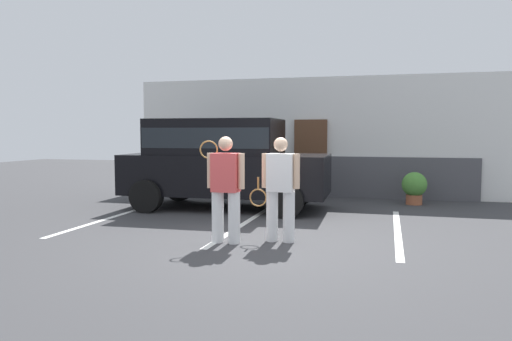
{
  "coord_description": "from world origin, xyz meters",
  "views": [
    {
      "loc": [
        2.01,
        -7.4,
        1.74
      ],
      "look_at": [
        -0.33,
        1.2,
        1.05
      ],
      "focal_mm": 34.22,
      "sensor_mm": 36.0,
      "label": 1
    }
  ],
  "objects_px": {
    "tennis_player_man": "(225,188)",
    "tennis_player_woman": "(280,188)",
    "potted_plant_by_porch": "(414,187)",
    "parked_suv": "(222,159)"
  },
  "relations": [
    {
      "from": "tennis_player_man",
      "to": "tennis_player_woman",
      "type": "bearing_deg",
      "value": -155.94
    },
    {
      "from": "potted_plant_by_porch",
      "to": "tennis_player_woman",
      "type": "bearing_deg",
      "value": -115.34
    },
    {
      "from": "tennis_player_woman",
      "to": "potted_plant_by_porch",
      "type": "relative_size",
      "value": 2.11
    },
    {
      "from": "potted_plant_by_porch",
      "to": "parked_suv",
      "type": "bearing_deg",
      "value": -157.24
    },
    {
      "from": "parked_suv",
      "to": "tennis_player_woman",
      "type": "distance_m",
      "value": 3.64
    },
    {
      "from": "parked_suv",
      "to": "tennis_player_woman",
      "type": "xyz_separation_m",
      "value": [
        2.02,
        -3.01,
        -0.28
      ]
    },
    {
      "from": "tennis_player_woman",
      "to": "tennis_player_man",
      "type": "bearing_deg",
      "value": 22.56
    },
    {
      "from": "tennis_player_man",
      "to": "tennis_player_woman",
      "type": "xyz_separation_m",
      "value": [
        0.81,
        0.31,
        -0.02
      ]
    },
    {
      "from": "tennis_player_man",
      "to": "potted_plant_by_porch",
      "type": "distance_m",
      "value": 6.01
    },
    {
      "from": "tennis_player_woman",
      "to": "potted_plant_by_porch",
      "type": "height_order",
      "value": "tennis_player_woman"
    }
  ]
}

